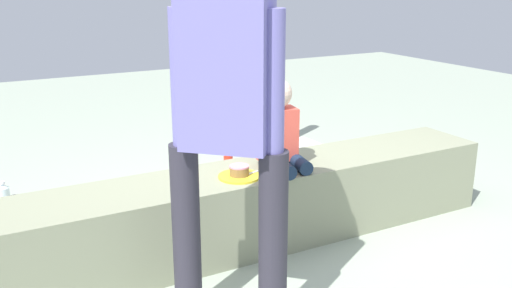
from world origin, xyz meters
The scene contains 13 objects.
ground_plane centered at (0.00, 0.00, 0.00)m, with size 12.00×12.00×0.00m, color #99A592.
concrete_ledge centered at (0.00, 0.00, 0.21)m, with size 2.85×0.45×0.43m, color gray.
child_seated centered at (0.10, -0.02, 0.64)m, with size 0.28×0.33×0.48m.
adult_standing centered at (-0.51, -0.64, 0.99)m, with size 0.39×0.38×1.64m.
cake_plate centered at (-0.17, -0.07, 0.45)m, with size 0.22×0.22×0.07m.
gift_bag centered at (-0.42, 0.42, 0.16)m, with size 0.24×0.12×0.36m.
railing_post centered at (1.02, 1.57, 0.38)m, with size 0.36×0.36×1.03m.
water_bottle_near_gift centered at (-1.22, 1.14, 0.09)m, with size 0.07×0.07×0.20m.
water_bottle_far_side centered at (0.59, 0.96, 0.10)m, with size 0.06×0.06×0.23m.
party_cup_red centered at (0.42, 1.29, 0.05)m, with size 0.07×0.07×0.10m, color red.
cake_box_white centered at (0.98, 1.12, 0.07)m, with size 0.26×0.27×0.14m, color white.
handbag_black_leather centered at (-1.20, 0.53, 0.11)m, with size 0.32×0.14×0.32m.
handbag_brown_canvas centered at (0.26, 0.55, 0.13)m, with size 0.32×0.13×0.37m.
Camera 1 is at (-1.42, -2.55, 1.43)m, focal length 40.03 mm.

